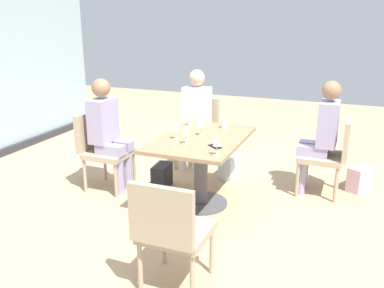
# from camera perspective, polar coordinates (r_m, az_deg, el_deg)

# --- Properties ---
(ground_plane) EXTENTS (12.00, 12.00, 0.00)m
(ground_plane) POSITION_cam_1_polar(r_m,az_deg,el_deg) (4.45, 1.21, -8.17)
(ground_plane) COLOR tan
(dining_table_main) EXTENTS (1.25, 0.82, 0.73)m
(dining_table_main) POSITION_cam_1_polar(r_m,az_deg,el_deg) (4.24, 1.25, -1.61)
(dining_table_main) COLOR #997551
(dining_table_main) RESTS_ON ground_plane
(chair_near_window) EXTENTS (0.46, 0.51, 0.87)m
(chair_near_window) POSITION_cam_1_polar(r_m,az_deg,el_deg) (4.79, -12.35, -0.28)
(chair_near_window) COLOR tan
(chair_near_window) RESTS_ON ground_plane
(chair_far_right) EXTENTS (0.50, 0.46, 0.87)m
(chair_far_right) POSITION_cam_1_polar(r_m,az_deg,el_deg) (5.44, 0.85, 2.22)
(chair_far_right) COLOR tan
(chair_far_right) RESTS_ON ground_plane
(chair_front_right) EXTENTS (0.46, 0.50, 0.87)m
(chair_front_right) POSITION_cam_1_polar(r_m,az_deg,el_deg) (4.74, 18.40, -0.97)
(chair_front_right) COLOR tan
(chair_front_right) RESTS_ON ground_plane
(chair_side_end) EXTENTS (0.50, 0.46, 0.87)m
(chair_side_end) POSITION_cam_1_polar(r_m,az_deg,el_deg) (2.94, -2.89, -11.47)
(chair_side_end) COLOR tan
(chair_side_end) RESTS_ON ground_plane
(person_near_window) EXTENTS (0.34, 0.39, 1.26)m
(person_near_window) POSITION_cam_1_polar(r_m,az_deg,el_deg) (4.68, -11.40, 1.94)
(person_near_window) COLOR #9E93B7
(person_near_window) RESTS_ON ground_plane
(person_far_right) EXTENTS (0.39, 0.34, 1.26)m
(person_far_right) POSITION_cam_1_polar(r_m,az_deg,el_deg) (5.29, 0.43, 4.06)
(person_far_right) COLOR silver
(person_far_right) RESTS_ON ground_plane
(person_front_right) EXTENTS (0.34, 0.39, 1.26)m
(person_front_right) POSITION_cam_1_polar(r_m,az_deg,el_deg) (4.69, 17.31, 1.54)
(person_front_right) COLOR #9E93B7
(person_front_right) RESTS_ON ground_plane
(wine_glass_0) EXTENTS (0.07, 0.07, 0.18)m
(wine_glass_0) POSITION_cam_1_polar(r_m,az_deg,el_deg) (4.10, -2.25, 2.43)
(wine_glass_0) COLOR silver
(wine_glass_0) RESTS_ON dining_table_main
(wine_glass_1) EXTENTS (0.07, 0.07, 0.18)m
(wine_glass_1) POSITION_cam_1_polar(r_m,az_deg,el_deg) (3.94, -0.85, 1.84)
(wine_glass_1) COLOR silver
(wine_glass_1) RESTS_ON dining_table_main
(wine_glass_2) EXTENTS (0.07, 0.07, 0.18)m
(wine_glass_2) POSITION_cam_1_polar(r_m,az_deg,el_deg) (3.62, 3.42, 0.41)
(wine_glass_2) COLOR silver
(wine_glass_2) RESTS_ON dining_table_main
(wine_glass_3) EXTENTS (0.07, 0.07, 0.18)m
(wine_glass_3) POSITION_cam_1_polar(r_m,az_deg,el_deg) (4.23, 1.32, 2.91)
(wine_glass_3) COLOR silver
(wine_glass_3) RESTS_ON dining_table_main
(wine_glass_4) EXTENTS (0.07, 0.07, 0.18)m
(wine_glass_4) POSITION_cam_1_polar(r_m,az_deg,el_deg) (4.61, -0.26, 4.12)
(wine_glass_4) COLOR silver
(wine_glass_4) RESTS_ON dining_table_main
(coffee_cup) EXTENTS (0.08, 0.08, 0.09)m
(coffee_cup) POSITION_cam_1_polar(r_m,az_deg,el_deg) (4.54, 4.51, 2.74)
(coffee_cup) COLOR white
(coffee_cup) RESTS_ON dining_table_main
(cell_phone_on_table) EXTENTS (0.14, 0.16, 0.01)m
(cell_phone_on_table) POSITION_cam_1_polar(r_m,az_deg,el_deg) (3.89, 3.16, -0.34)
(cell_phone_on_table) COLOR black
(cell_phone_on_table) RESTS_ON dining_table_main
(handbag_0) EXTENTS (0.31, 0.19, 0.28)m
(handbag_0) POSITION_cam_1_polar(r_m,az_deg,el_deg) (4.79, -4.14, -4.44)
(handbag_0) COLOR #232328
(handbag_0) RESTS_ON ground_plane
(handbag_1) EXTENTS (0.31, 0.19, 0.28)m
(handbag_1) POSITION_cam_1_polar(r_m,az_deg,el_deg) (5.11, 5.08, -3.07)
(handbag_1) COLOR silver
(handbag_1) RESTS_ON ground_plane
(handbag_2) EXTENTS (0.34, 0.28, 0.28)m
(handbag_2) POSITION_cam_1_polar(r_m,az_deg,el_deg) (5.09, 21.96, -4.40)
(handbag_2) COLOR beige
(handbag_2) RESTS_ON ground_plane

